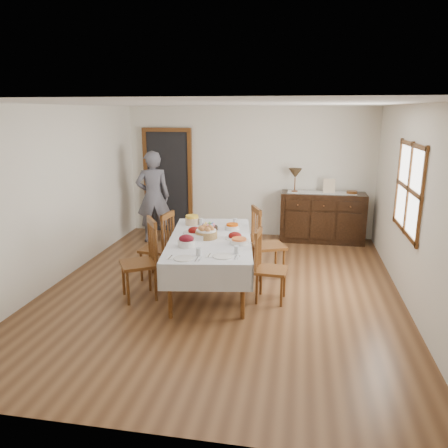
% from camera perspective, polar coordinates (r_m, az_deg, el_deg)
% --- Properties ---
extents(ground, '(6.00, 6.00, 0.00)m').
position_cam_1_polar(ground, '(6.42, -0.16, -8.46)').
color(ground, brown).
extents(room_shell, '(5.02, 6.02, 2.65)m').
position_cam_1_polar(room_shell, '(6.41, -0.78, 6.77)').
color(room_shell, white).
rests_on(room_shell, ground).
extents(dining_table, '(1.46, 2.38, 0.77)m').
position_cam_1_polar(dining_table, '(6.21, -1.80, -2.61)').
color(dining_table, silver).
rests_on(dining_table, ground).
extents(chair_left_near, '(0.63, 0.63, 1.11)m').
position_cam_1_polar(chair_left_near, '(6.06, -10.61, -4.49)').
color(chair_left_near, '#5D3314').
rests_on(chair_left_near, ground).
extents(chair_left_far, '(0.49, 0.49, 1.05)m').
position_cam_1_polar(chair_left_far, '(6.69, -8.38, -2.80)').
color(chair_left_far, '#5D3314').
rests_on(chair_left_far, ground).
extents(chair_right_near, '(0.44, 0.44, 0.98)m').
position_cam_1_polar(chair_right_near, '(5.91, 5.71, -5.44)').
color(chair_right_near, '#5D3314').
rests_on(chair_right_near, ground).
extents(chair_right_far, '(0.60, 0.60, 1.11)m').
position_cam_1_polar(chair_right_far, '(6.73, 5.40, -2.34)').
color(chair_right_far, '#5D3314').
rests_on(chair_right_far, ground).
extents(sideboard, '(1.62, 0.58, 0.97)m').
position_cam_1_polar(sideboard, '(8.78, 12.72, 0.88)').
color(sideboard, black).
rests_on(sideboard, ground).
extents(person, '(0.69, 0.57, 1.90)m').
position_cam_1_polar(person, '(8.59, -9.26, 3.92)').
color(person, '#5A5965').
rests_on(person, ground).
extents(bread_basket, '(0.31, 0.31, 0.18)m').
position_cam_1_polar(bread_basket, '(6.15, -2.33, -1.17)').
color(bread_basket, olive).
rests_on(bread_basket, dining_table).
extents(egg_basket, '(0.27, 0.27, 0.11)m').
position_cam_1_polar(egg_basket, '(6.60, -2.01, -0.41)').
color(egg_basket, black).
rests_on(egg_basket, dining_table).
extents(ham_platter_a, '(0.33, 0.33, 0.11)m').
position_cam_1_polar(ham_platter_a, '(6.41, -3.89, -0.96)').
color(ham_platter_a, silver).
rests_on(ham_platter_a, dining_table).
extents(ham_platter_b, '(0.30, 0.30, 0.11)m').
position_cam_1_polar(ham_platter_b, '(6.14, 1.45, -1.64)').
color(ham_platter_b, silver).
rests_on(ham_platter_b, dining_table).
extents(beet_bowl, '(0.23, 0.23, 0.16)m').
position_cam_1_polar(beet_bowl, '(5.79, -4.93, -2.25)').
color(beet_bowl, silver).
rests_on(beet_bowl, dining_table).
extents(carrot_bowl, '(0.23, 0.23, 0.09)m').
position_cam_1_polar(carrot_bowl, '(6.59, 1.09, -0.38)').
color(carrot_bowl, silver).
rests_on(carrot_bowl, dining_table).
extents(pineapple_bowl, '(0.22, 0.22, 0.15)m').
position_cam_1_polar(pineapple_bowl, '(6.89, -4.19, 0.52)').
color(pineapple_bowl, '#CFAF87').
rests_on(pineapple_bowl, dining_table).
extents(casserole_dish, '(0.26, 0.26, 0.08)m').
position_cam_1_polar(casserole_dish, '(5.90, 1.99, -2.26)').
color(casserole_dish, silver).
rests_on(casserole_dish, dining_table).
extents(butter_dish, '(0.15, 0.11, 0.07)m').
position_cam_1_polar(butter_dish, '(6.07, -3.30, -1.79)').
color(butter_dish, silver).
rests_on(butter_dish, dining_table).
extents(setting_left, '(0.44, 0.31, 0.10)m').
position_cam_1_polar(setting_left, '(5.36, -4.67, -4.20)').
color(setting_left, silver).
rests_on(setting_left, dining_table).
extents(setting_right, '(0.44, 0.31, 0.10)m').
position_cam_1_polar(setting_right, '(5.42, 0.40, -3.94)').
color(setting_right, silver).
rests_on(setting_right, dining_table).
extents(glass_far_a, '(0.07, 0.07, 0.11)m').
position_cam_1_polar(glass_far_a, '(6.86, -3.03, 0.30)').
color(glass_far_a, silver).
rests_on(glass_far_a, dining_table).
extents(glass_far_b, '(0.07, 0.07, 0.10)m').
position_cam_1_polar(glass_far_b, '(6.88, 1.45, 0.33)').
color(glass_far_b, silver).
rests_on(glass_far_b, dining_table).
extents(runner, '(1.30, 0.35, 0.01)m').
position_cam_1_polar(runner, '(8.69, 12.63, 4.05)').
color(runner, white).
rests_on(runner, sideboard).
extents(table_lamp, '(0.26, 0.26, 0.46)m').
position_cam_1_polar(table_lamp, '(8.61, 9.29, 6.47)').
color(table_lamp, brown).
rests_on(table_lamp, sideboard).
extents(picture_frame, '(0.22, 0.08, 0.28)m').
position_cam_1_polar(picture_frame, '(8.65, 13.57, 4.85)').
color(picture_frame, beige).
rests_on(picture_frame, sideboard).
extents(deco_bowl, '(0.20, 0.20, 0.06)m').
position_cam_1_polar(deco_bowl, '(8.69, 16.36, 3.98)').
color(deco_bowl, '#5D3314').
rests_on(deco_bowl, sideboard).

